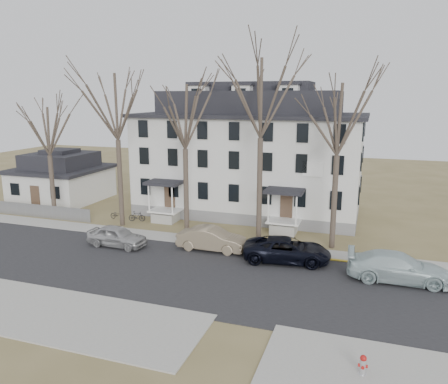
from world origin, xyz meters
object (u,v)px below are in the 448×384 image
(small_house, at_px, (62,179))
(car_navy, at_px, (287,250))
(tree_bungalow, at_px, (47,128))
(car_white, at_px, (398,268))
(car_tan, at_px, (212,239))
(tree_mid_left, at_px, (185,112))
(car_silver, at_px, (117,237))
(tree_mid_right, at_px, (339,114))
(bicycle_left, at_px, (118,215))
(fire_hydrant, at_px, (363,365))
(tree_center, at_px, (261,92))
(bicycle_right, at_px, (137,217))
(boarding_house, at_px, (250,155))
(tree_far_left, at_px, (116,102))

(small_house, distance_m, car_navy, 27.83)
(tree_bungalow, bearing_deg, small_house, 122.84)
(car_navy, bearing_deg, car_white, -105.53)
(small_house, xyz_separation_m, car_tan, (20.41, -9.59, -1.44))
(tree_mid_left, xyz_separation_m, car_tan, (3.41, -3.40, -8.79))
(car_navy, bearing_deg, car_tan, 78.07)
(tree_bungalow, height_order, car_white, tree_bungalow)
(car_silver, bearing_deg, tree_mid_right, -70.12)
(small_house, height_order, bicycle_left, small_house)
(fire_hydrant, bearing_deg, car_white, 80.30)
(car_white, relative_size, fire_hydrant, 6.52)
(tree_center, distance_m, car_white, 14.95)
(small_house, distance_m, car_tan, 22.60)
(tree_mid_left, distance_m, fire_hydrant, 22.45)
(tree_bungalow, bearing_deg, car_silver, -26.96)
(car_tan, height_order, car_white, car_white)
(tree_mid_right, distance_m, car_silver, 18.04)
(fire_hydrant, bearing_deg, car_silver, 149.99)
(car_navy, relative_size, bicycle_right, 3.86)
(car_silver, distance_m, car_tan, 7.03)
(boarding_house, relative_size, small_house, 2.39)
(tree_far_left, relative_size, bicycle_right, 9.22)
(car_tan, bearing_deg, tree_mid_left, 44.54)
(boarding_house, bearing_deg, bicycle_left, -146.19)
(boarding_house, bearing_deg, fire_hydrant, -64.49)
(boarding_house, relative_size, bicycle_right, 13.99)
(car_tan, distance_m, car_navy, 5.52)
(tree_far_left, distance_m, tree_center, 12.02)
(car_white, xyz_separation_m, bicycle_right, (-21.09, 6.17, -0.40))
(tree_center, relative_size, bicycle_left, 9.21)
(small_house, bearing_deg, tree_bungalow, -57.16)
(tree_far_left, bearing_deg, car_silver, -62.35)
(boarding_house, height_order, car_navy, boarding_house)
(car_navy, xyz_separation_m, car_white, (6.84, -1.00, 0.05))
(small_house, xyz_separation_m, bicycle_right, (11.66, -4.88, -1.80))
(car_white, distance_m, bicycle_left, 23.82)
(tree_bungalow, relative_size, fire_hydrant, 11.99)
(bicycle_right, bearing_deg, fire_hydrant, -143.37)
(fire_hydrant, bearing_deg, bicycle_left, 142.67)
(car_tan, bearing_deg, tree_mid_right, -67.84)
(tree_center, bearing_deg, car_tan, -127.28)
(small_house, distance_m, tree_mid_right, 30.08)
(bicycle_right, distance_m, fire_hydrant, 25.29)
(boarding_house, bearing_deg, tree_bungalow, -152.99)
(car_silver, relative_size, car_white, 0.76)
(car_navy, relative_size, car_white, 0.98)
(tree_mid_left, relative_size, bicycle_right, 8.57)
(car_white, height_order, bicycle_right, car_white)
(bicycle_left, relative_size, bicycle_right, 1.07)
(car_navy, bearing_deg, bicycle_left, 65.20)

